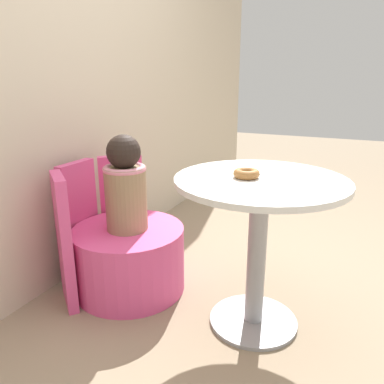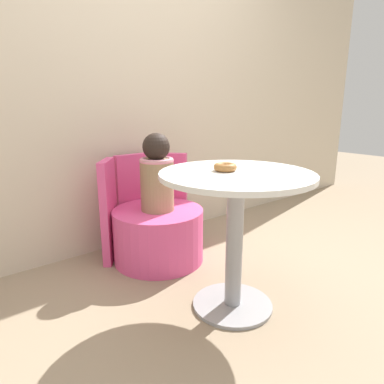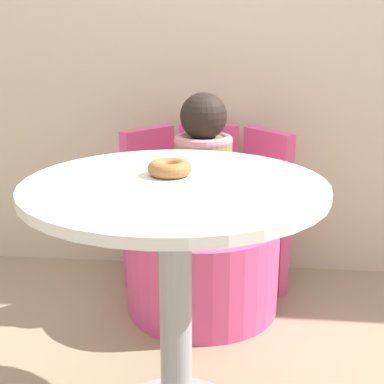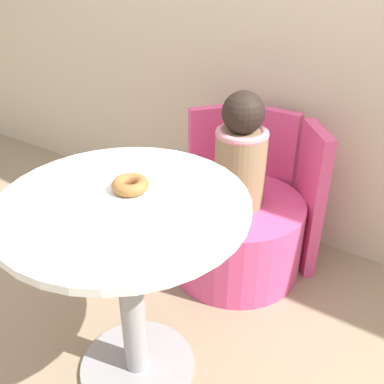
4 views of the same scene
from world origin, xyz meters
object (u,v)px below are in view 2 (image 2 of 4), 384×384
(child_figure, at_px, (157,174))
(round_table, at_px, (235,210))
(tub_chair, at_px, (158,235))
(donut, at_px, (225,167))

(child_figure, bearing_deg, round_table, -91.17)
(round_table, relative_size, tub_chair, 1.24)
(tub_chair, xyz_separation_m, donut, (-0.03, -0.64, 0.55))
(child_figure, relative_size, donut, 4.44)
(donut, bearing_deg, child_figure, 86.98)
(tub_chair, bearing_deg, round_table, -91.17)
(round_table, xyz_separation_m, tub_chair, (0.01, 0.70, -0.35))
(tub_chair, relative_size, donut, 5.30)
(child_figure, height_order, donut, child_figure)
(tub_chair, xyz_separation_m, child_figure, (-0.00, -0.00, 0.41))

